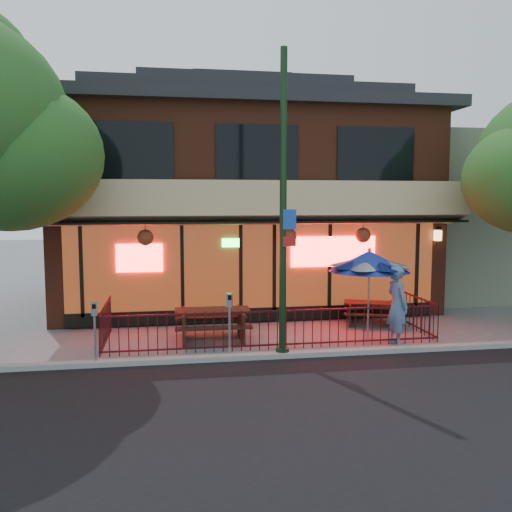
{
  "coord_description": "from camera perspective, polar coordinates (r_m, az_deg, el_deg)",
  "views": [
    {
      "loc": [
        -2.6,
        -12.47,
        3.63
      ],
      "look_at": [
        -0.23,
        2.0,
        2.12
      ],
      "focal_mm": 38.0,
      "sensor_mm": 36.0,
      "label": 1
    }
  ],
  "objects": [
    {
      "name": "curb",
      "position": [
        12.75,
        2.89,
        -10.36
      ],
      "size": [
        80.0,
        0.25,
        0.12
      ],
      "primitive_type": "cube",
      "color": "#999993",
      "rests_on": "ground"
    },
    {
      "name": "parking_meter_far",
      "position": [
        12.38,
        -16.62,
        -6.78
      ],
      "size": [
        0.13,
        0.12,
        1.42
      ],
      "color": "#919599",
      "rests_on": "ground"
    },
    {
      "name": "parking_meter_near",
      "position": [
        12.42,
        -2.81,
        -6.18
      ],
      "size": [
        0.17,
        0.15,
        1.52
      ],
      "color": "gray",
      "rests_on": "ground"
    },
    {
      "name": "picnic_table_left",
      "position": [
        14.15,
        -4.61,
        -6.74
      ],
      "size": [
        1.95,
        1.52,
        0.82
      ],
      "color": "#381D14",
      "rests_on": "ground"
    },
    {
      "name": "patio_umbrella",
      "position": [
        14.41,
        11.84,
        -0.54
      ],
      "size": [
        2.1,
        2.1,
        2.4
      ],
      "color": "gray",
      "rests_on": "ground"
    },
    {
      "name": "pedestrian",
      "position": [
        14.02,
        14.64,
        -5.08
      ],
      "size": [
        0.59,
        0.8,
        2.02
      ],
      "primitive_type": "imported",
      "rotation": [
        0.0,
        0.0,
        1.72
      ],
      "color": "#4F719E",
      "rests_on": "ground"
    },
    {
      "name": "picnic_table_right",
      "position": [
        16.29,
        11.98,
        -5.55
      ],
      "size": [
        1.85,
        1.63,
        0.66
      ],
      "color": "#351E12",
      "rests_on": "ground"
    },
    {
      "name": "ground",
      "position": [
        13.24,
        2.42,
        -10.02
      ],
      "size": [
        80.0,
        80.0,
        0.0
      ],
      "primitive_type": "plane",
      "color": "gray",
      "rests_on": "ground"
    },
    {
      "name": "street_light",
      "position": [
        12.35,
        2.88,
        3.66
      ],
      "size": [
        0.43,
        0.32,
        7.0
      ],
      "color": "black",
      "rests_on": "ground"
    },
    {
      "name": "restaurant_building",
      "position": [
        19.76,
        -1.74,
        7.33
      ],
      "size": [
        12.96,
        9.49,
        8.05
      ],
      "color": "brown",
      "rests_on": "ground"
    },
    {
      "name": "asphalt_street",
      "position": [
        7.86,
        12.02,
        -21.74
      ],
      "size": [
        80.0,
        11.0,
        0.0
      ],
      "primitive_type": "cube",
      "color": "black",
      "rests_on": "ground"
    },
    {
      "name": "patio_fence",
      "position": [
        13.56,
        2.0,
        -6.88
      ],
      "size": [
        8.44,
        2.62,
        1.0
      ],
      "color": "#3D0D12",
      "rests_on": "ground"
    },
    {
      "name": "neighbor_building",
      "position": [
        23.27,
        20.66,
        3.97
      ],
      "size": [
        6.0,
        7.0,
        6.0
      ],
      "primitive_type": "cube",
      "color": "slate",
      "rests_on": "ground"
    }
  ]
}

